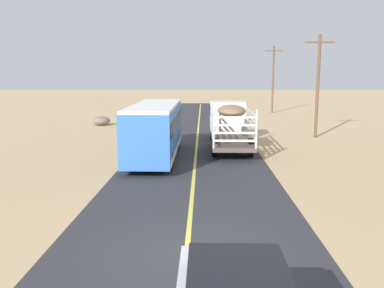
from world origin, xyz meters
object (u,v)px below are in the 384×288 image
at_px(bus, 155,129).
at_px(livestock_truck, 228,119).
at_px(power_pole_far, 273,77).
at_px(power_pole_mid, 318,83).
at_px(boulder_near_shoulder, 101,121).

bearing_deg(bus, livestock_truck, 48.06).
xyz_separation_m(bus, power_pole_far, (11.71, 29.65, 2.77)).
distance_m(livestock_truck, bus, 6.90).
height_order(bus, power_pole_mid, power_pole_mid).
distance_m(bus, power_pole_far, 32.00).
relative_size(power_pole_far, boulder_near_shoulder, 4.87).
bearing_deg(power_pole_far, boulder_near_shoulder, -143.83).
relative_size(power_pole_mid, boulder_near_shoulder, 4.60).
bearing_deg(power_pole_far, livestock_truck, -106.14).
relative_size(livestock_truck, boulder_near_shoulder, 5.60).
bearing_deg(power_pole_mid, bus, -143.90).
bearing_deg(power_pole_mid, power_pole_far, 90.00).
relative_size(bus, boulder_near_shoulder, 5.77).
height_order(power_pole_mid, power_pole_far, power_pole_far).
distance_m(power_pole_far, boulder_near_shoulder, 23.68).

